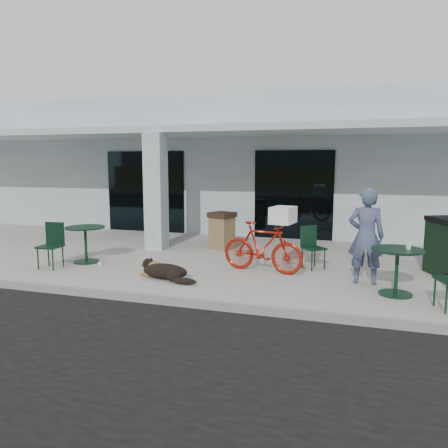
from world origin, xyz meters
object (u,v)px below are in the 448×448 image
(cafe_table_near, at_px, (86,245))
(dog, at_px, (165,270))
(trash_receptacle, at_px, (222,231))
(bicycle, at_px, (262,247))
(cafe_table_far, at_px, (396,272))
(person, at_px, (366,236))
(cafe_chair_near, at_px, (50,246))
(cafe_chair_far_a, at_px, (314,248))

(cafe_table_near, bearing_deg, dog, -18.86)
(dog, relative_size, trash_receptacle, 1.10)
(bicycle, bearing_deg, cafe_table_far, -98.82)
(cafe_table_near, bearing_deg, person, 0.47)
(bicycle, height_order, cafe_table_far, bicycle)
(person, height_order, trash_receptacle, person)
(cafe_chair_near, xyz_separation_m, cafe_table_far, (7.22, 0.17, -0.09))
(bicycle, xyz_separation_m, cafe_table_near, (-4.17, -0.34, -0.12))
(cafe_chair_far_a, relative_size, person, 0.51)
(cafe_table_near, xyz_separation_m, person, (6.27, 0.05, 0.51))
(bicycle, xyz_separation_m, cafe_table_far, (2.63, -0.90, -0.12))
(dog, distance_m, person, 4.02)
(cafe_chair_far_a, height_order, trash_receptacle, trash_receptacle)
(bicycle, bearing_deg, cafe_chair_far_a, -49.10)
(cafe_chair_far_a, bearing_deg, cafe_table_far, -86.40)
(dog, distance_m, cafe_chair_far_a, 3.31)
(cafe_chair_near, height_order, person, person)
(cafe_table_far, bearing_deg, person, 131.10)
(cafe_chair_near, bearing_deg, bicycle, 9.51)
(cafe_chair_far_a, bearing_deg, person, -83.16)
(cafe_chair_far_a, bearing_deg, dog, 169.55)
(bicycle, height_order, cafe_table_near, bicycle)
(cafe_table_near, distance_m, cafe_chair_far_a, 5.28)
(trash_receptacle, bearing_deg, cafe_chair_far_a, -29.94)
(cafe_table_near, xyz_separation_m, cafe_chair_near, (-0.42, -0.73, 0.08))
(bicycle, distance_m, cafe_table_near, 4.19)
(bicycle, bearing_deg, cafe_table_near, 104.73)
(dog, bearing_deg, cafe_table_near, -179.81)
(cafe_chair_far_a, xyz_separation_m, trash_receptacle, (-2.60, 1.50, 0.03))
(trash_receptacle, bearing_deg, cafe_table_far, -35.58)
(trash_receptacle, bearing_deg, person, -33.15)
(cafe_chair_far_a, bearing_deg, bicycle, 167.73)
(trash_receptacle, bearing_deg, cafe_table_near, -136.66)
(cafe_chair_near, relative_size, person, 0.54)
(cafe_table_near, bearing_deg, cafe_chair_far_a, 10.40)
(person, distance_m, trash_receptacle, 4.41)
(cafe_table_near, bearing_deg, trash_receptacle, 43.34)
(bicycle, bearing_deg, person, -87.81)
(dog, bearing_deg, bicycle, 52.77)
(bicycle, bearing_deg, trash_receptacle, 46.78)
(bicycle, xyz_separation_m, trash_receptacle, (-1.57, 2.11, -0.04))
(cafe_table_near, height_order, person, person)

